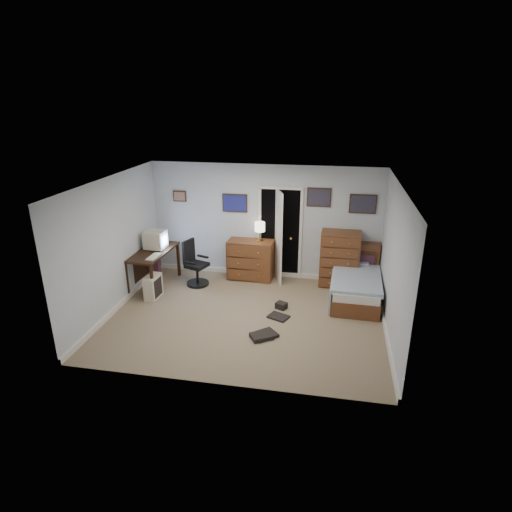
{
  "coord_description": "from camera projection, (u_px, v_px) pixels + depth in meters",
  "views": [
    {
      "loc": [
        1.45,
        -6.85,
        3.86
      ],
      "look_at": [
        0.13,
        0.3,
        1.1
      ],
      "focal_mm": 30.0,
      "sensor_mm": 36.0,
      "label": 1
    }
  ],
  "objects": [
    {
      "name": "doorway",
      "position": [
        282.0,
        230.0,
        9.59
      ],
      "size": [
        0.96,
        1.12,
        2.05
      ],
      "color": "black",
      "rests_on": "floor"
    },
    {
      "name": "keyboard",
      "position": [
        154.0,
        257.0,
        8.56
      ],
      "size": [
        0.18,
        0.43,
        0.03
      ],
      "primitive_type": "cube",
      "rotation": [
        0.0,
        0.0,
        -0.05
      ],
      "color": "beige",
      "rests_on": "computer_desk"
    },
    {
      "name": "floor",
      "position": [
        246.0,
        317.0,
        7.92
      ],
      "size": [
        5.0,
        4.0,
        0.02
      ],
      "primitive_type": "cube",
      "color": "#84715B",
      "rests_on": "ground"
    },
    {
      "name": "bed",
      "position": [
        355.0,
        286.0,
        8.52
      ],
      "size": [
        1.0,
        1.79,
        0.58
      ],
      "rotation": [
        0.0,
        0.0,
        -0.03
      ],
      "color": "brown",
      "rests_on": "floor"
    },
    {
      "name": "floor_clutter",
      "position": [
        269.0,
        326.0,
        7.52
      ],
      "size": [
        0.63,
        1.44,
        0.13
      ],
      "rotation": [
        0.0,
        0.0,
        0.01
      ],
      "color": "black",
      "rests_on": "floor"
    },
    {
      "name": "pc_tower",
      "position": [
        153.0,
        287.0,
        8.57
      ],
      "size": [
        0.24,
        0.46,
        0.48
      ],
      "rotation": [
        0.0,
        0.0,
        -0.05
      ],
      "color": "beige",
      "rests_on": "floor"
    },
    {
      "name": "headboard_bookcase",
      "position": [
        353.0,
        262.0,
        9.12
      ],
      "size": [
        1.06,
        0.31,
        0.95
      ],
      "rotation": [
        0.0,
        0.0,
        -0.04
      ],
      "color": "brown",
      "rests_on": "floor"
    },
    {
      "name": "media_stack",
      "position": [
        156.0,
        262.0,
        9.43
      ],
      "size": [
        0.16,
        0.16,
        0.79
      ],
      "primitive_type": "cube",
      "rotation": [
        0.0,
        0.0,
        -0.04
      ],
      "color": "maroon",
      "rests_on": "floor"
    },
    {
      "name": "table_lamp",
      "position": [
        260.0,
        227.0,
        9.14
      ],
      "size": [
        0.23,
        0.23,
        0.43
      ],
      "rotation": [
        0.0,
        0.0,
        -0.07
      ],
      "color": "gold",
      "rests_on": "low_dresser"
    },
    {
      "name": "crt_monitor",
      "position": [
        155.0,
        240.0,
        8.98
      ],
      "size": [
        0.43,
        0.4,
        0.38
      ],
      "rotation": [
        0.0,
        0.0,
        -0.05
      ],
      "color": "beige",
      "rests_on": "computer_desk"
    },
    {
      "name": "office_chair",
      "position": [
        195.0,
        268.0,
        9.15
      ],
      "size": [
        0.61,
        0.61,
        0.99
      ],
      "rotation": [
        0.0,
        0.0,
        -0.34
      ],
      "color": "black",
      "rests_on": "floor"
    },
    {
      "name": "tall_dresser",
      "position": [
        340.0,
        259.0,
        9.03
      ],
      "size": [
        0.82,
        0.5,
        1.19
      ],
      "primitive_type": "cube",
      "rotation": [
        0.0,
        0.0,
        -0.02
      ],
      "color": "brown",
      "rests_on": "floor"
    },
    {
      "name": "computer_desk",
      "position": [
        149.0,
        259.0,
        9.0
      ],
      "size": [
        0.71,
        1.42,
        0.8
      ],
      "rotation": [
        0.0,
        0.0,
        -0.05
      ],
      "color": "black",
      "rests_on": "floor"
    },
    {
      "name": "low_dresser",
      "position": [
        251.0,
        260.0,
        9.44
      ],
      "size": [
        1.02,
        0.56,
        0.88
      ],
      "primitive_type": "cube",
      "rotation": [
        0.0,
        0.0,
        -0.07
      ],
      "color": "brown",
      "rests_on": "floor"
    },
    {
      "name": "wall_posters",
      "position": [
        291.0,
        201.0,
        9.02
      ],
      "size": [
        4.38,
        0.04,
        0.6
      ],
      "color": "#331E11",
      "rests_on": "floor"
    }
  ]
}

